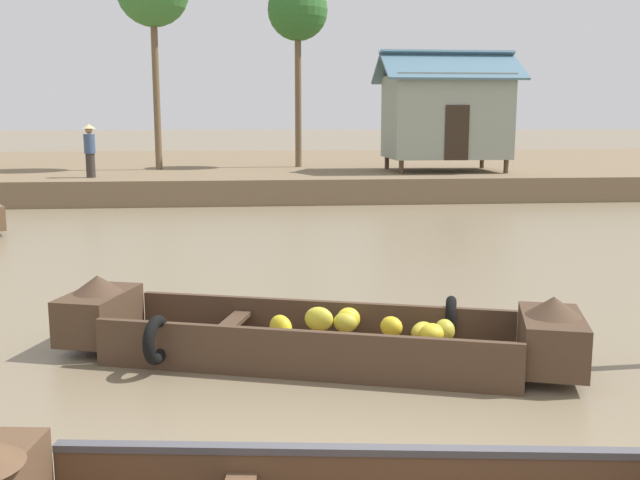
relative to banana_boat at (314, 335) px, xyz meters
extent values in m
plane|color=#7A6B51|center=(0.27, 6.39, -0.28)|extent=(300.00, 300.00, 0.00)
cube|color=#756047|center=(0.27, 24.01, 0.11)|extent=(160.00, 20.00, 0.79)
cube|color=#473323|center=(-0.03, 0.00, -0.22)|extent=(4.61, 2.51, 0.12)
cube|color=#473323|center=(0.14, 0.57, 0.03)|extent=(4.26, 1.36, 0.40)
cube|color=#473323|center=(-0.20, -0.57, 0.03)|extent=(4.26, 1.36, 0.40)
cube|color=#473323|center=(2.38, -0.73, 0.10)|extent=(0.90, 1.22, 0.53)
cone|color=#473323|center=(2.38, -0.73, 0.46)|extent=(0.70, 0.70, 0.20)
cube|color=#473323|center=(-2.44, 0.73, 0.10)|extent=(0.90, 1.22, 0.53)
cone|color=#473323|center=(-2.44, 0.73, 0.46)|extent=(0.70, 0.70, 0.20)
cube|color=#473323|center=(-0.94, 0.28, 0.05)|extent=(0.52, 1.16, 0.05)
torus|color=black|center=(1.60, 0.26, 0.07)|extent=(0.27, 0.53, 0.52)
torus|color=black|center=(-1.66, -0.26, 0.07)|extent=(0.27, 0.53, 0.52)
ellipsoid|color=yellow|center=(0.41, 0.23, 0.11)|extent=(0.29, 0.25, 0.26)
ellipsoid|color=yellow|center=(0.07, 0.22, 0.12)|extent=(0.38, 0.30, 0.28)
ellipsoid|color=yellow|center=(1.25, -0.27, 0.07)|extent=(0.27, 0.27, 0.22)
ellipsoid|color=yellow|center=(-0.31, -0.31, 0.05)|extent=(0.29, 0.24, 0.19)
ellipsoid|color=gold|center=(1.40, -0.21, 0.08)|extent=(0.22, 0.25, 0.25)
ellipsoid|color=gold|center=(0.37, 0.18, 0.08)|extent=(0.32, 0.29, 0.23)
ellipsoid|color=yellow|center=(0.82, -0.16, 0.12)|extent=(0.32, 0.32, 0.22)
ellipsoid|color=yellow|center=(-0.37, -0.07, 0.12)|extent=(0.34, 0.37, 0.28)
ellipsoid|color=gold|center=(1.18, -0.11, 0.04)|extent=(0.37, 0.37, 0.22)
cube|color=brown|center=(0.18, -3.19, 0.00)|extent=(4.34, 0.62, 0.34)
cube|color=#47474C|center=(0.18, -3.19, 0.20)|extent=(4.34, 0.64, 0.05)
cylinder|color=#4C3826|center=(4.31, 15.98, 0.73)|extent=(0.16, 0.16, 0.46)
cylinder|color=#4C3826|center=(7.90, 15.98, 0.73)|extent=(0.16, 0.16, 0.46)
cylinder|color=#4C3826|center=(4.31, 18.54, 0.73)|extent=(0.16, 0.16, 0.46)
cylinder|color=#4C3826|center=(7.90, 18.54, 0.73)|extent=(0.16, 0.16, 0.46)
cube|color=gray|center=(6.11, 17.26, 2.38)|extent=(3.99, 2.96, 2.84)
cube|color=#2D2319|center=(6.11, 15.76, 1.86)|extent=(0.80, 0.04, 1.80)
cube|color=slate|center=(6.11, 16.52, 4.10)|extent=(4.69, 1.96, 1.08)
cube|color=slate|center=(6.11, 18.00, 4.10)|extent=(4.69, 1.96, 1.08)
cylinder|color=brown|center=(1.15, 19.89, 3.19)|extent=(0.24, 0.24, 5.37)
sphere|color=#2D6628|center=(1.15, 19.89, 6.28)|extent=(2.22, 2.22, 2.22)
cylinder|color=brown|center=(-3.97, 18.91, 3.43)|extent=(0.24, 0.24, 5.86)
cylinder|color=#332D28|center=(-5.66, 15.54, 0.88)|extent=(0.28, 0.28, 0.75)
cylinder|color=#384C70|center=(-5.66, 15.54, 1.55)|extent=(0.34, 0.34, 0.60)
sphere|color=#9E7556|center=(-5.66, 15.54, 1.97)|extent=(0.22, 0.22, 0.22)
cone|color=tan|center=(-5.66, 15.54, 2.09)|extent=(0.44, 0.44, 0.14)
camera|label=1|loc=(-0.66, -7.53, 2.35)|focal=40.26mm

